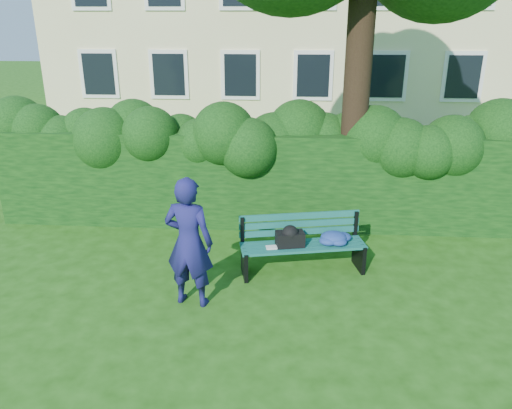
{
  "coord_description": "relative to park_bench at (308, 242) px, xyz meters",
  "views": [
    {
      "loc": [
        0.54,
        -6.91,
        3.77
      ],
      "look_at": [
        0.0,
        0.6,
        0.95
      ],
      "focal_mm": 35.0,
      "sensor_mm": 36.0,
      "label": 1
    }
  ],
  "objects": [
    {
      "name": "park_bench",
      "position": [
        0.0,
        0.0,
        0.0
      ],
      "size": [
        2.01,
        0.95,
        0.89
      ],
      "rotation": [
        0.0,
        0.0,
        0.21
      ],
      "color": "#105349",
      "rests_on": "ground"
    },
    {
      "name": "hedge",
      "position": [
        -0.84,
        1.98,
        0.4
      ],
      "size": [
        10.0,
        1.0,
        1.8
      ],
      "color": "black",
      "rests_on": "ground"
    },
    {
      "name": "man_reading",
      "position": [
        -1.64,
        -1.08,
        0.43
      ],
      "size": [
        0.74,
        0.56,
        1.85
      ],
      "primitive_type": "imported",
      "rotation": [
        0.0,
        0.0,
        2.96
      ],
      "color": "navy",
      "rests_on": "ground"
    },
    {
      "name": "ground",
      "position": [
        -0.84,
        -0.22,
        -0.5
      ],
      "size": [
        80.0,
        80.0,
        0.0
      ],
      "primitive_type": "plane",
      "color": "#1D4B0E",
      "rests_on": "ground"
    }
  ]
}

